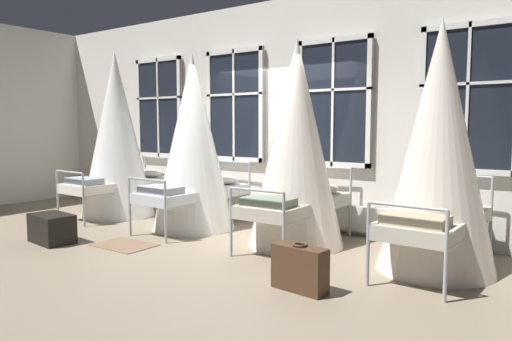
# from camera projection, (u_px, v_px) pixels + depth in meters

# --- Properties ---
(ground) EXTENTS (20.09, 20.09, 0.00)m
(ground) POSITION_uv_depth(u_px,v_px,m) (239.00, 236.00, 6.91)
(ground) COLOR gray
(back_wall_with_windows) EXTENTS (11.05, 0.10, 3.56)m
(back_wall_with_windows) POSITION_uv_depth(u_px,v_px,m) (284.00, 113.00, 7.69)
(back_wall_with_windows) COLOR silver
(back_wall_with_windows) RESTS_ON ground
(window_bank) EXTENTS (6.74, 0.10, 2.79)m
(window_bank) POSITION_uv_depth(u_px,v_px,m) (280.00, 151.00, 7.65)
(window_bank) COLOR black
(window_bank) RESTS_ON ground
(cot_first) EXTENTS (1.27, 1.91, 2.86)m
(cot_first) POSITION_uv_depth(u_px,v_px,m) (117.00, 137.00, 8.39)
(cot_first) COLOR #9EA3A8
(cot_first) RESTS_ON ground
(cot_second) EXTENTS (1.27, 1.90, 2.67)m
(cot_second) POSITION_uv_depth(u_px,v_px,m) (193.00, 145.00, 7.34)
(cot_second) COLOR #9EA3A8
(cot_second) RESTS_ON ground
(cot_third) EXTENTS (1.27, 1.91, 2.72)m
(cot_third) POSITION_uv_depth(u_px,v_px,m) (296.00, 147.00, 6.29)
(cot_third) COLOR #9EA3A8
(cot_third) RESTS_ON ground
(cot_fourth) EXTENTS (1.27, 1.91, 2.74)m
(cot_fourth) POSITION_uv_depth(u_px,v_px,m) (438.00, 151.00, 5.18)
(cot_fourth) COLOR #9EA3A8
(cot_fourth) RESTS_ON ground
(rug_second) EXTENTS (0.81, 0.57, 0.01)m
(rug_second) POSITION_uv_depth(u_px,v_px,m) (124.00, 245.00, 6.39)
(rug_second) COLOR brown
(rug_second) RESTS_ON ground
(suitcase_dark) EXTENTS (0.58, 0.27, 0.47)m
(suitcase_dark) POSITION_uv_depth(u_px,v_px,m) (300.00, 268.00, 4.63)
(suitcase_dark) COLOR #472D1E
(suitcase_dark) RESTS_ON ground
(travel_trunk) EXTENTS (0.68, 0.46, 0.39)m
(travel_trunk) POSITION_uv_depth(u_px,v_px,m) (52.00, 228.00, 6.53)
(travel_trunk) COLOR black
(travel_trunk) RESTS_ON ground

